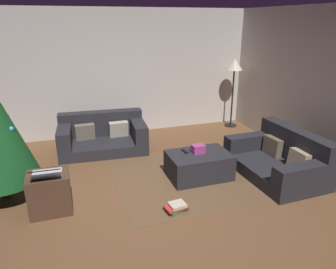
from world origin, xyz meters
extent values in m
plane|color=brown|center=(0.00, 0.00, 0.00)|extent=(6.40, 6.40, 0.00)
cube|color=beige|center=(0.00, 3.14, 1.30)|extent=(6.40, 0.12, 2.60)
cube|color=#26262B|center=(-0.31, 2.15, 0.10)|extent=(1.66, 1.05, 0.20)
cube|color=#26262B|center=(-0.28, 2.50, 0.44)|extent=(1.61, 0.35, 0.48)
cube|color=#26262B|center=(0.37, 2.10, 0.37)|extent=(0.31, 0.95, 0.33)
cube|color=#26262B|center=(-0.98, 2.20, 0.37)|extent=(0.31, 0.95, 0.33)
cube|color=#BCB299|center=(0.02, 2.27, 0.35)|extent=(0.36, 0.16, 0.31)
cube|color=#716B5B|center=(-0.61, 2.32, 0.35)|extent=(0.37, 0.17, 0.31)
cube|color=#26262B|center=(2.15, 0.25, 0.10)|extent=(1.03, 1.57, 0.21)
cube|color=#26262B|center=(2.53, 0.27, 0.47)|extent=(0.28, 1.55, 0.51)
cube|color=#26262B|center=(2.17, -0.40, 0.34)|extent=(1.00, 0.27, 0.27)
cube|color=#26262B|center=(2.13, 0.91, 0.34)|extent=(1.00, 0.27, 0.27)
cube|color=tan|center=(2.33, -0.05, 0.36)|extent=(0.16, 0.36, 0.31)
cube|color=brown|center=(2.32, 0.57, 0.36)|extent=(0.15, 0.37, 0.31)
cube|color=#26262B|center=(0.98, 0.58, 0.20)|extent=(0.96, 0.65, 0.40)
cube|color=#B23F8C|center=(0.98, 0.62, 0.47)|extent=(0.20, 0.15, 0.13)
cube|color=black|center=(0.79, 0.72, 0.41)|extent=(0.06, 0.16, 0.02)
cylinder|color=brown|center=(-1.82, 0.88, 0.14)|extent=(0.10, 0.10, 0.28)
sphere|color=green|center=(-1.80, 1.14, 0.91)|extent=(0.07, 0.07, 0.07)
sphere|color=#2699E5|center=(-1.88, 1.21, 0.60)|extent=(0.08, 0.08, 0.08)
sphere|color=orange|center=(-1.68, 0.97, 1.14)|extent=(0.09, 0.09, 0.09)
sphere|color=yellow|center=(-1.73, 1.03, 1.13)|extent=(0.08, 0.08, 0.08)
sphere|color=#2699E5|center=(-1.62, 0.79, 1.02)|extent=(0.08, 0.08, 0.08)
cube|color=#4C3323|center=(-1.23, 0.32, 0.26)|extent=(0.52, 0.44, 0.53)
cube|color=silver|center=(-1.23, 0.32, 0.54)|extent=(0.37, 0.26, 0.02)
cube|color=black|center=(-1.23, 0.15, 0.66)|extent=(0.37, 0.25, 0.11)
cube|color=#387A47|center=(0.32, -0.21, 0.02)|extent=(0.30, 0.26, 0.05)
cube|color=#B7332D|center=(0.31, -0.22, 0.06)|extent=(0.31, 0.23, 0.03)
cube|color=beige|center=(0.32, -0.23, 0.10)|extent=(0.22, 0.20, 0.04)
cylinder|color=black|center=(2.75, 2.73, 0.01)|extent=(0.28, 0.28, 0.02)
cylinder|color=black|center=(2.75, 2.73, 0.65)|extent=(0.04, 0.04, 1.31)
cone|color=beige|center=(2.75, 2.73, 1.43)|extent=(0.36, 0.36, 0.24)
cube|color=brown|center=(0.98, 0.58, 0.00)|extent=(2.60, 2.00, 0.01)
camera|label=1|loc=(-0.92, -3.56, 2.36)|focal=33.94mm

